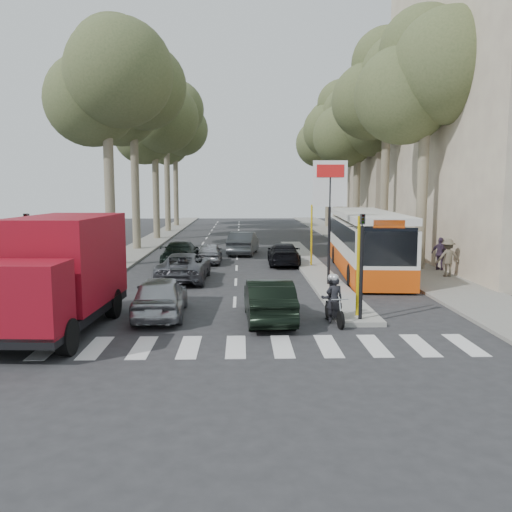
{
  "coord_description": "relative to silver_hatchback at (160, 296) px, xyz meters",
  "views": [
    {
      "loc": [
        -0.64,
        -18.73,
        4.43
      ],
      "look_at": [
        -0.02,
        3.62,
        1.6
      ],
      "focal_mm": 38.0,
      "sensor_mm": 36.0,
      "label": 1
    }
  ],
  "objects": [
    {
      "name": "ground",
      "position": [
        3.43,
        0.34,
        -0.73
      ],
      "size": [
        120.0,
        120.0,
        0.0
      ],
      "primitive_type": "plane",
      "color": "#28282B",
      "rests_on": "ground"
    },
    {
      "name": "sidewalk_right",
      "position": [
        12.03,
        25.34,
        -0.67
      ],
      "size": [
        3.2,
        70.0,
        0.12
      ],
      "primitive_type": "cube",
      "color": "gray",
      "rests_on": "ground"
    },
    {
      "name": "median_left",
      "position": [
        -4.57,
        28.34,
        -0.67
      ],
      "size": [
        2.4,
        64.0,
        0.12
      ],
      "primitive_type": "cube",
      "color": "gray",
      "rests_on": "ground"
    },
    {
      "name": "traffic_island",
      "position": [
        6.68,
        11.34,
        -0.65
      ],
      "size": [
        1.5,
        26.0,
        0.16
      ],
      "primitive_type": "cube",
      "color": "gray",
      "rests_on": "ground"
    },
    {
      "name": "building_far",
      "position": [
        18.93,
        34.34,
        7.27
      ],
      "size": [
        11.0,
        20.0,
        16.0
      ],
      "primitive_type": "cube",
      "color": "#B7A88E",
      "rests_on": "ground"
    },
    {
      "name": "billboard",
      "position": [
        6.68,
        5.34,
        2.98
      ],
      "size": [
        1.5,
        12.1,
        5.6
      ],
      "color": "yellow",
      "rests_on": "ground"
    },
    {
      "name": "traffic_light_island",
      "position": [
        6.68,
        -1.16,
        1.76
      ],
      "size": [
        0.16,
        0.41,
        3.6
      ],
      "color": "black",
      "rests_on": "ground"
    },
    {
      "name": "traffic_light_left",
      "position": [
        -4.17,
        -0.66,
        1.76
      ],
      "size": [
        0.16,
        0.41,
        3.6
      ],
      "color": "black",
      "rests_on": "ground"
    },
    {
      "name": "tree_l_a",
      "position": [
        -4.44,
        12.45,
        9.66
      ],
      "size": [
        7.4,
        7.2,
        14.1
      ],
      "color": "#6B604C",
      "rests_on": "ground"
    },
    {
      "name": "tree_l_b",
      "position": [
        -4.54,
        20.45,
        10.35
      ],
      "size": [
        7.4,
        7.2,
        14.88
      ],
      "color": "#6B604C",
      "rests_on": "ground"
    },
    {
      "name": "tree_l_c",
      "position": [
        -4.34,
        28.45,
        9.31
      ],
      "size": [
        7.4,
        7.2,
        13.71
      ],
      "color": "#6B604C",
      "rests_on": "ground"
    },
    {
      "name": "tree_l_d",
      "position": [
        -4.44,
        36.45,
        11.04
      ],
      "size": [
        7.4,
        7.2,
        15.66
      ],
      "color": "#6B604C",
      "rests_on": "ground"
    },
    {
      "name": "tree_l_e",
      "position": [
        -4.54,
        44.45,
        10.0
      ],
      "size": [
        7.4,
        7.2,
        14.49
      ],
      "color": "#6B604C",
      "rests_on": "ground"
    },
    {
      "name": "tree_r_a",
      "position": [
        12.56,
        10.45,
        9.66
      ],
      "size": [
        7.4,
        7.2,
        14.1
      ],
      "color": "#6B604C",
      "rests_on": "ground"
    },
    {
      "name": "tree_r_b",
      "position": [
        12.66,
        18.45,
        10.69
      ],
      "size": [
        7.4,
        7.2,
        15.27
      ],
      "color": "#6B604C",
      "rests_on": "ground"
    },
    {
      "name": "tree_r_c",
      "position": [
        12.46,
        26.45,
        8.97
      ],
      "size": [
        7.4,
        7.2,
        13.32
      ],
      "color": "#6B604C",
      "rests_on": "ground"
    },
    {
      "name": "tree_r_d",
      "position": [
        12.56,
        34.45,
        10.35
      ],
      "size": [
        7.4,
        7.2,
        14.88
      ],
      "color": "#6B604C",
      "rests_on": "ground"
    },
    {
      "name": "tree_r_e",
      "position": [
        12.66,
        42.45,
        9.66
      ],
      "size": [
        7.4,
        7.2,
        14.1
      ],
      "color": "#6B604C",
      "rests_on": "ground"
    },
    {
      "name": "silver_hatchback",
      "position": [
        0.0,
        0.0,
        0.0
      ],
      "size": [
        1.89,
        4.33,
        1.45
      ],
      "primitive_type": "imported",
      "rotation": [
        0.0,
        0.0,
        3.18
      ],
      "color": "#A7AAAF",
      "rests_on": "ground"
    },
    {
      "name": "dark_hatchback",
      "position": [
        3.7,
        -0.66,
        -0.02
      ],
      "size": [
        1.66,
        4.34,
        1.41
      ],
      "primitive_type": "imported",
      "rotation": [
        0.0,
        0.0,
        3.18
      ],
      "color": "black",
      "rests_on": "ground"
    },
    {
      "name": "queue_car_a",
      "position": [
        0.06,
        7.28,
        -0.05
      ],
      "size": [
        2.38,
        4.93,
        1.35
      ],
      "primitive_type": "imported",
      "rotation": [
        0.0,
        0.0,
        3.11
      ],
      "color": "#55565D",
      "rests_on": "ground"
    },
    {
      "name": "queue_car_b",
      "position": [
        5.23,
        12.52,
        -0.09
      ],
      "size": [
        1.88,
        4.43,
        1.27
      ],
      "primitive_type": "imported",
      "rotation": [
        0.0,
        0.0,
        3.12
      ],
      "color": "black",
      "rests_on": "ground"
    },
    {
      "name": "queue_car_c",
      "position": [
        0.91,
        13.34,
        -0.12
      ],
      "size": [
        1.44,
        3.57,
        1.22
      ],
      "primitive_type": "imported",
      "rotation": [
        0.0,
        0.0,
        3.14
      ],
      "color": "#9D9EA4",
      "rests_on": "ground"
    },
    {
      "name": "queue_car_d",
      "position": [
        2.93,
        17.55,
        0.03
      ],
      "size": [
        2.22,
        4.77,
        1.51
      ],
      "primitive_type": "imported",
      "rotation": [
        0.0,
        0.0,
        3.0
      ],
      "color": "#4D5055",
      "rests_on": "ground"
    },
    {
      "name": "queue_car_e",
      "position": [
        -0.67,
        12.53,
        -0.03
      ],
      "size": [
        1.98,
        4.82,
        1.39
      ],
      "primitive_type": "imported",
      "rotation": [
        0.0,
        0.0,
        3.14
      ],
      "color": "black",
      "rests_on": "ground"
    },
    {
      "name": "red_truck",
      "position": [
        -2.8,
        -1.81,
        1.14
      ],
      "size": [
        2.87,
        6.76,
        3.54
      ],
      "rotation": [
        0.0,
        0.0,
        -0.06
      ],
      "color": "black",
      "rests_on": "ground"
    },
    {
      "name": "city_bus",
      "position": [
        9.28,
        9.48,
        0.97
      ],
      "size": [
        3.6,
        12.39,
        3.22
      ],
      "rotation": [
        0.0,
        0.0,
        -0.08
      ],
      "color": "#DB490C",
      "rests_on": "ground"
    },
    {
      "name": "motorcycle",
      "position": [
        5.8,
        -0.96,
        0.02
      ],
      "size": [
        0.77,
        1.94,
        1.65
      ],
      "rotation": [
        0.0,
        0.0,
        0.12
      ],
      "color": "black",
      "rests_on": "ground"
    },
    {
      "name": "pedestrian_near",
      "position": [
        13.26,
        9.55,
        0.25
      ],
      "size": [
        1.05,
        1.07,
        1.72
      ],
      "primitive_type": "imported",
      "rotation": [
        0.0,
        0.0,
        2.33
      ],
      "color": "#3F2F47",
      "rests_on": "sidewalk_right"
    },
    {
      "name": "pedestrian_far",
      "position": [
        12.84,
        7.44,
        0.32
      ],
      "size": [
        1.22,
        0.61,
        1.84
      ],
      "primitive_type": "imported",
      "rotation": [
        0.0,
        0.0,
        3.21
      ],
      "color": "brown",
      "rests_on": "sidewalk_right"
    }
  ]
}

